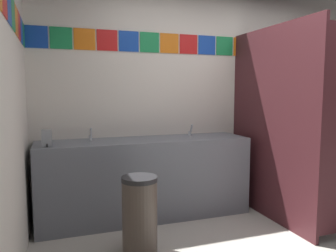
{
  "coord_description": "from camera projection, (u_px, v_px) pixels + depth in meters",
  "views": [
    {
      "loc": [
        -1.77,
        -2.08,
        1.37
      ],
      "look_at": [
        -0.7,
        1.01,
        1.02
      ],
      "focal_mm": 35.57,
      "sensor_mm": 36.0,
      "label": 1
    }
  ],
  "objects": [
    {
      "name": "faucet_left",
      "position": [
        91.0,
        136.0,
        3.45
      ],
      "size": [
        0.04,
        0.1,
        0.14
      ],
      "color": "silver",
      "rests_on": "vanity_counter"
    },
    {
      "name": "faucet_right",
      "position": [
        190.0,
        131.0,
        3.82
      ],
      "size": [
        0.04,
        0.1,
        0.14
      ],
      "color": "silver",
      "rests_on": "vanity_counter"
    },
    {
      "name": "wall_back",
      "position": [
        205.0,
        96.0,
        4.09
      ],
      "size": [
        4.04,
        0.09,
        2.62
      ],
      "color": "silver",
      "rests_on": "ground_plane"
    },
    {
      "name": "stall_divider",
      "position": [
        300.0,
        126.0,
        3.35
      ],
      "size": [
        0.92,
        1.45,
        2.04
      ],
      "color": "#471E23",
      "rests_on": "ground_plane"
    },
    {
      "name": "trash_bin",
      "position": [
        140.0,
        215.0,
        2.81
      ],
      "size": [
        0.3,
        0.3,
        0.66
      ],
      "color": "brown",
      "rests_on": "ground_plane"
    },
    {
      "name": "soap_dispenser",
      "position": [
        47.0,
        138.0,
        3.08
      ],
      "size": [
        0.09,
        0.09,
        0.16
      ],
      "color": "gray",
      "rests_on": "vanity_counter"
    },
    {
      "name": "toilet",
      "position": [
        287.0,
        180.0,
        3.99
      ],
      "size": [
        0.39,
        0.49,
        0.74
      ],
      "color": "white",
      "rests_on": "ground_plane"
    },
    {
      "name": "vanity_counter",
      "position": [
        145.0,
        177.0,
        3.6
      ],
      "size": [
        2.25,
        0.56,
        0.85
      ],
      "color": "slate",
      "rests_on": "ground_plane"
    }
  ]
}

